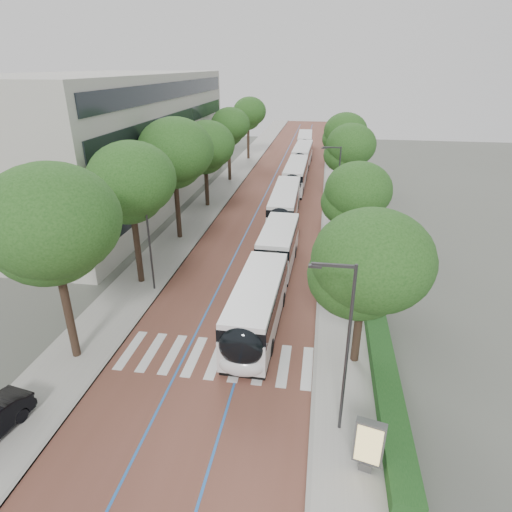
{
  "coord_description": "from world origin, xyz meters",
  "views": [
    {
      "loc": [
        5.38,
        -17.6,
        14.84
      ],
      "look_at": [
        1.03,
        9.74,
        2.4
      ],
      "focal_mm": 30.0,
      "sensor_mm": 36.0,
      "label": 1
    }
  ],
  "objects": [
    {
      "name": "zebra_crossing",
      "position": [
        0.2,
        1.0,
        0.03
      ],
      "size": [
        10.55,
        3.6,
        0.01
      ],
      "color": "silver",
      "rests_on": "ground"
    },
    {
      "name": "ad_panel",
      "position": [
        7.8,
        -4.97,
        1.38
      ],
      "size": [
        1.2,
        0.57,
        2.41
      ],
      "rotation": [
        0.0,
        0.0,
        -0.23
      ],
      "color": "#59595B",
      "rests_on": "sidewalk_right"
    },
    {
      "name": "streetlight_near",
      "position": [
        6.62,
        -3.0,
        4.82
      ],
      "size": [
        1.82,
        0.2,
        8.0
      ],
      "color": "#333335",
      "rests_on": "sidewalk_right"
    },
    {
      "name": "bus_queued_0",
      "position": [
        1.67,
        24.24,
        1.62
      ],
      "size": [
        2.7,
        12.43,
        3.2
      ],
      "rotation": [
        0.0,
        0.0,
        0.01
      ],
      "color": "silver",
      "rests_on": "ground"
    },
    {
      "name": "road",
      "position": [
        0.0,
        40.0,
        0.01
      ],
      "size": [
        11.0,
        140.0,
        0.02
      ],
      "primitive_type": "cube",
      "color": "brown",
      "rests_on": "ground"
    },
    {
      "name": "hedge",
      "position": [
        9.1,
        0.0,
        0.52
      ],
      "size": [
        1.2,
        14.0,
        0.8
      ],
      "primitive_type": "cube",
      "color": "#163F17",
      "rests_on": "sidewalk_right"
    },
    {
      "name": "sidewalk_left",
      "position": [
        -7.5,
        40.0,
        0.06
      ],
      "size": [
        4.0,
        140.0,
        0.12
      ],
      "primitive_type": "cube",
      "color": "#9B9893",
      "rests_on": "ground"
    },
    {
      "name": "kerb_right",
      "position": [
        5.6,
        40.0,
        0.06
      ],
      "size": [
        0.2,
        140.0,
        0.14
      ],
      "primitive_type": "cube",
      "color": "gray",
      "rests_on": "ground"
    },
    {
      "name": "lead_bus",
      "position": [
        2.09,
        7.97,
        1.63
      ],
      "size": [
        2.96,
        18.45,
        3.2
      ],
      "rotation": [
        0.0,
        0.0,
        -0.02
      ],
      "color": "black",
      "rests_on": "ground"
    },
    {
      "name": "sidewalk_right",
      "position": [
        7.5,
        40.0,
        0.06
      ],
      "size": [
        4.0,
        140.0,
        0.12
      ],
      "primitive_type": "cube",
      "color": "#9B9893",
      "rests_on": "ground"
    },
    {
      "name": "streetlight_far",
      "position": [
        6.62,
        22.0,
        4.82
      ],
      "size": [
        1.82,
        0.2,
        8.0
      ],
      "color": "#333335",
      "rests_on": "sidewalk_right"
    },
    {
      "name": "office_building",
      "position": [
        -19.47,
        28.0,
        7.0
      ],
      "size": [
        18.11,
        40.0,
        14.0
      ],
      "color": "#B7B5A9",
      "rests_on": "ground"
    },
    {
      "name": "ground",
      "position": [
        0.0,
        0.0,
        0.0
      ],
      "size": [
        160.0,
        160.0,
        0.0
      ],
      "primitive_type": "plane",
      "color": "#51544C",
      "rests_on": "ground"
    },
    {
      "name": "bus_queued_2",
      "position": [
        1.9,
        50.5,
        1.62
      ],
      "size": [
        2.76,
        12.44,
        3.2
      ],
      "rotation": [
        0.0,
        0.0,
        -0.02
      ],
      "color": "silver",
      "rests_on": "ground"
    },
    {
      "name": "lamp_post_left",
      "position": [
        -6.1,
        8.0,
        4.12
      ],
      "size": [
        0.14,
        0.14,
        8.0
      ],
      "primitive_type": "cylinder",
      "color": "#333335",
      "rests_on": "sidewalk_left"
    },
    {
      "name": "bus_queued_3",
      "position": [
        1.63,
        63.16,
        1.62
      ],
      "size": [
        2.91,
        12.47,
        3.2
      ],
      "rotation": [
        0.0,
        0.0,
        0.03
      ],
      "color": "silver",
      "rests_on": "ground"
    },
    {
      "name": "trees_right",
      "position": [
        7.7,
        22.19,
        5.92
      ],
      "size": [
        5.95,
        47.93,
        8.89
      ],
      "color": "black",
      "rests_on": "ground"
    },
    {
      "name": "kerb_left",
      "position": [
        -5.6,
        40.0,
        0.06
      ],
      "size": [
        0.2,
        140.0,
        0.14
      ],
      "primitive_type": "cube",
      "color": "gray",
      "rests_on": "ground"
    },
    {
      "name": "lane_line_left",
      "position": [
        -1.6,
        40.0,
        0.02
      ],
      "size": [
        0.12,
        126.0,
        0.01
      ],
      "primitive_type": "cube",
      "color": "#235EB0",
      "rests_on": "road"
    },
    {
      "name": "lane_line_right",
      "position": [
        1.6,
        40.0,
        0.02
      ],
      "size": [
        0.12,
        126.0,
        0.01
      ],
      "primitive_type": "cube",
      "color": "#235EB0",
      "rests_on": "road"
    },
    {
      "name": "trees_left",
      "position": [
        -7.5,
        21.52,
        7.15
      ],
      "size": [
        6.5,
        60.95,
        10.31
      ],
      "color": "black",
      "rests_on": "ground"
    },
    {
      "name": "bus_queued_1",
      "position": [
        1.84,
        37.25,
        1.62
      ],
      "size": [
        2.61,
        12.41,
        3.2
      ],
      "rotation": [
        0.0,
        0.0,
        -0.01
      ],
      "color": "silver",
      "rests_on": "ground"
    }
  ]
}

